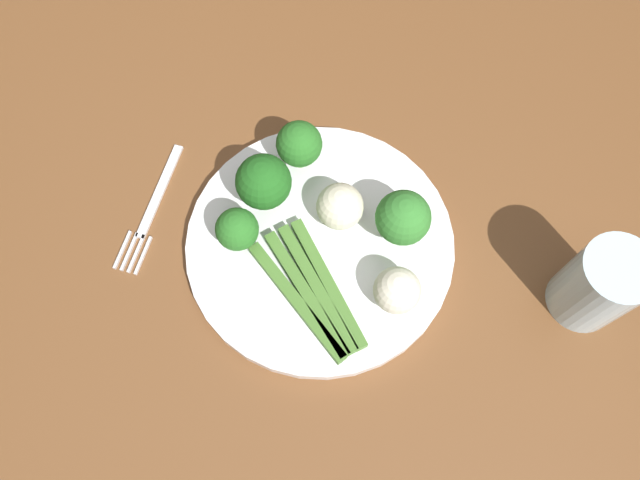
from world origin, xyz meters
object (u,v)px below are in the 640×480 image
at_px(broccoli_left, 237,230).
at_px(water_glass, 599,285).
at_px(plate, 320,244).
at_px(broccoli_front, 299,144).
at_px(broccoli_right, 403,218).
at_px(cauliflower_front_left, 397,290).
at_px(cauliflower_mid, 340,206).
at_px(broccoli_near_center, 264,178).
at_px(asparagus_bundle, 312,292).
at_px(dining_table, 292,242).
at_px(fork, 153,207).

xyz_separation_m(broccoli_left, water_glass, (-0.36, 0.01, 0.00)).
xyz_separation_m(plate, broccoli_front, (0.04, -0.09, 0.04)).
relative_size(broccoli_right, cauliflower_front_left, 1.46).
distance_m(broccoli_right, cauliflower_mid, 0.07).
xyz_separation_m(broccoli_front, cauliflower_mid, (-0.05, 0.06, -0.01)).
xyz_separation_m(broccoli_near_center, broccoli_left, (0.02, 0.06, -0.01)).
bearing_deg(cauliflower_front_left, broccoli_front, -49.91).
bearing_deg(cauliflower_front_left, asparagus_bundle, 5.46).
xyz_separation_m(dining_table, cauliflower_mid, (-0.06, 0.01, 0.14)).
bearing_deg(water_glass, broccoli_left, -1.19).
distance_m(dining_table, broccoli_front, 0.16).
xyz_separation_m(broccoli_front, broccoli_left, (0.05, 0.11, -0.00)).
relative_size(asparagus_bundle, broccoli_left, 2.67).
height_order(broccoli_near_center, fork, broccoli_near_center).
bearing_deg(broccoli_near_center, broccoli_right, 170.89).
relative_size(cauliflower_front_left, cauliflower_mid, 0.96).
xyz_separation_m(dining_table, water_glass, (-0.32, 0.06, 0.15)).
bearing_deg(cauliflower_mid, broccoli_left, 23.93).
relative_size(broccoli_front, cauliflower_mid, 1.23).
bearing_deg(broccoli_near_center, cauliflower_mid, 171.14).
height_order(plate, broccoli_near_center, broccoli_near_center).
xyz_separation_m(broccoli_front, broccoli_near_center, (0.03, 0.05, 0.01)).
xyz_separation_m(broccoli_left, fork, (0.11, -0.03, -0.04)).
xyz_separation_m(broccoli_near_center, water_glass, (-0.34, 0.06, -0.01)).
xyz_separation_m(broccoli_near_center, fork, (0.13, 0.03, -0.05)).
distance_m(fork, water_glass, 0.47).
xyz_separation_m(broccoli_right, cauliflower_front_left, (-0.00, 0.07, -0.02)).
xyz_separation_m(asparagus_bundle, fork, (0.19, -0.08, -0.02)).
xyz_separation_m(plate, broccoli_near_center, (0.06, -0.04, 0.05)).
bearing_deg(plate, cauliflower_front_left, 149.46).
distance_m(broccoli_front, fork, 0.18).
bearing_deg(water_glass, asparagus_bundle, 7.90).
bearing_deg(asparagus_bundle, dining_table, -15.39).
relative_size(plate, asparagus_bundle, 1.96).
height_order(broccoli_right, fork, broccoli_right).
height_order(dining_table, cauliflower_mid, cauliflower_mid).
relative_size(broccoli_left, water_glass, 0.54).
bearing_deg(fork, broccoli_right, 97.97).
distance_m(asparagus_bundle, fork, 0.21).
relative_size(broccoli_near_center, broccoli_left, 1.31).
height_order(asparagus_bundle, broccoli_left, broccoli_left).
relative_size(broccoli_near_center, fork, 0.43).
distance_m(broccoli_left, fork, 0.12).
distance_m(plate, asparagus_bundle, 0.06).
relative_size(broccoli_left, fork, 0.33).
bearing_deg(broccoli_right, broccoli_near_center, -9.11).
xyz_separation_m(broccoli_right, cauliflower_mid, (0.07, -0.01, -0.01)).
bearing_deg(plate, fork, -5.79).
bearing_deg(dining_table, cauliflower_mid, 172.27).
distance_m(cauliflower_mid, fork, 0.21).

